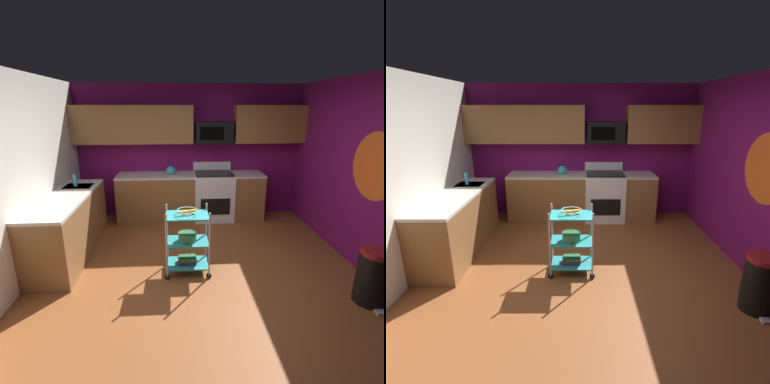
% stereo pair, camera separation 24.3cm
% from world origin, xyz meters
% --- Properties ---
extents(floor, '(4.40, 4.80, 0.04)m').
position_xyz_m(floor, '(0.00, 0.00, -0.02)').
color(floor, brown).
rests_on(floor, ground).
extents(wall_back, '(4.52, 0.06, 2.60)m').
position_xyz_m(wall_back, '(0.00, 2.43, 1.30)').
color(wall_back, '#6B1156').
rests_on(wall_back, ground).
extents(wall_left, '(0.06, 4.80, 2.60)m').
position_xyz_m(wall_left, '(-2.23, 0.00, 1.30)').
color(wall_left, silver).
rests_on(wall_left, ground).
extents(wall_right, '(0.06, 4.80, 2.60)m').
position_xyz_m(wall_right, '(2.23, 0.00, 1.30)').
color(wall_right, '#6B1156').
rests_on(wall_right, ground).
extents(wall_flower_decal, '(0.00, 0.87, 0.87)m').
position_xyz_m(wall_flower_decal, '(2.20, 0.08, 1.45)').
color(wall_flower_decal, '#E5591E').
extents(counter_run, '(3.62, 2.62, 0.92)m').
position_xyz_m(counter_run, '(-0.80, 1.55, 0.46)').
color(counter_run, brown).
rests_on(counter_run, ground).
extents(oven_range, '(0.76, 0.65, 1.10)m').
position_xyz_m(oven_range, '(0.45, 2.10, 0.48)').
color(oven_range, white).
rests_on(oven_range, ground).
extents(upper_cabinets, '(4.40, 0.33, 0.70)m').
position_xyz_m(upper_cabinets, '(-0.10, 2.23, 1.85)').
color(upper_cabinets, brown).
extents(microwave, '(0.70, 0.39, 0.40)m').
position_xyz_m(microwave, '(0.45, 2.21, 1.70)').
color(microwave, black).
extents(rolling_cart, '(0.61, 0.39, 0.91)m').
position_xyz_m(rolling_cart, '(-0.16, 0.16, 0.45)').
color(rolling_cart, silver).
rests_on(rolling_cart, ground).
extents(fruit_bowl, '(0.27, 0.27, 0.07)m').
position_xyz_m(fruit_bowl, '(-0.16, 0.16, 0.88)').
color(fruit_bowl, silver).
rests_on(fruit_bowl, rolling_cart).
extents(mixing_bowl_large, '(0.25, 0.25, 0.11)m').
position_xyz_m(mixing_bowl_large, '(-0.16, 0.16, 0.52)').
color(mixing_bowl_large, '#387F4C').
rests_on(mixing_bowl_large, rolling_cart).
extents(book_stack, '(0.26, 0.18, 0.09)m').
position_xyz_m(book_stack, '(-0.16, 0.16, 0.17)').
color(book_stack, '#1E4C8C').
rests_on(book_stack, rolling_cart).
extents(kettle, '(0.21, 0.18, 0.26)m').
position_xyz_m(kettle, '(-0.38, 2.10, 1.00)').
color(kettle, teal).
rests_on(kettle, counter_run).
extents(dish_soap_bottle, '(0.06, 0.06, 0.20)m').
position_xyz_m(dish_soap_bottle, '(-1.93, 1.33, 1.02)').
color(dish_soap_bottle, '#2D8CBF').
rests_on(dish_soap_bottle, counter_run).
extents(trash_can, '(0.34, 0.42, 0.66)m').
position_xyz_m(trash_can, '(1.90, -0.60, 0.33)').
color(trash_can, black).
rests_on(trash_can, ground).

